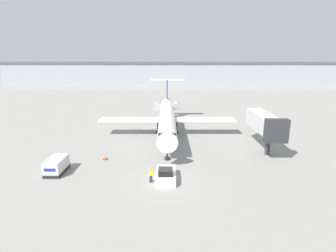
{
  "coord_description": "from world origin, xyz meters",
  "views": [
    {
      "loc": [
        0.49,
        -28.55,
        14.27
      ],
      "look_at": [
        0.0,
        12.98,
        3.63
      ],
      "focal_mm": 28.0,
      "sensor_mm": 36.0,
      "label": 1
    }
  ],
  "objects_px": {
    "pushback_tug": "(166,175)",
    "traffic_cone_left": "(105,157)",
    "worker_near_tug": "(151,175)",
    "airplane_main": "(167,116)",
    "luggage_cart": "(56,166)",
    "jet_bridge": "(265,123)"
  },
  "relations": [
    {
      "from": "pushback_tug",
      "to": "traffic_cone_left",
      "type": "relative_size",
      "value": 6.23
    },
    {
      "from": "pushback_tug",
      "to": "worker_near_tug",
      "type": "height_order",
      "value": "worker_near_tug"
    },
    {
      "from": "airplane_main",
      "to": "luggage_cart",
      "type": "relative_size",
      "value": 8.33
    },
    {
      "from": "airplane_main",
      "to": "pushback_tug",
      "type": "bearing_deg",
      "value": -89.64
    },
    {
      "from": "airplane_main",
      "to": "traffic_cone_left",
      "type": "height_order",
      "value": "airplane_main"
    },
    {
      "from": "airplane_main",
      "to": "pushback_tug",
      "type": "height_order",
      "value": "airplane_main"
    },
    {
      "from": "pushback_tug",
      "to": "traffic_cone_left",
      "type": "height_order",
      "value": "pushback_tug"
    },
    {
      "from": "pushback_tug",
      "to": "worker_near_tug",
      "type": "xyz_separation_m",
      "value": [
        -1.75,
        -0.61,
        0.31
      ]
    },
    {
      "from": "airplane_main",
      "to": "jet_bridge",
      "type": "distance_m",
      "value": 17.78
    },
    {
      "from": "luggage_cart",
      "to": "traffic_cone_left",
      "type": "distance_m",
      "value": 7.0
    },
    {
      "from": "luggage_cart",
      "to": "traffic_cone_left",
      "type": "relative_size",
      "value": 5.43
    },
    {
      "from": "airplane_main",
      "to": "worker_near_tug",
      "type": "relative_size",
      "value": 16.83
    },
    {
      "from": "traffic_cone_left",
      "to": "jet_bridge",
      "type": "relative_size",
      "value": 0.06
    },
    {
      "from": "worker_near_tug",
      "to": "jet_bridge",
      "type": "height_order",
      "value": "jet_bridge"
    },
    {
      "from": "airplane_main",
      "to": "luggage_cart",
      "type": "xyz_separation_m",
      "value": [
        -14.0,
        -17.68,
        -2.66
      ]
    },
    {
      "from": "pushback_tug",
      "to": "worker_near_tug",
      "type": "relative_size",
      "value": 2.32
    },
    {
      "from": "worker_near_tug",
      "to": "jet_bridge",
      "type": "bearing_deg",
      "value": 34.22
    },
    {
      "from": "airplane_main",
      "to": "pushback_tug",
      "type": "relative_size",
      "value": 7.27
    },
    {
      "from": "worker_near_tug",
      "to": "traffic_cone_left",
      "type": "height_order",
      "value": "worker_near_tug"
    },
    {
      "from": "airplane_main",
      "to": "worker_near_tug",
      "type": "distance_m",
      "value": 20.5
    },
    {
      "from": "luggage_cart",
      "to": "jet_bridge",
      "type": "bearing_deg",
      "value": 17.11
    },
    {
      "from": "luggage_cart",
      "to": "airplane_main",
      "type": "bearing_deg",
      "value": 51.63
    }
  ]
}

